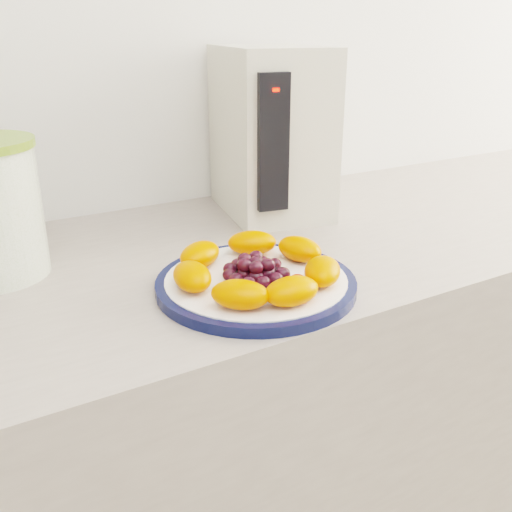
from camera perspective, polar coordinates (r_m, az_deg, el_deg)
counter at (r=1.16m, az=-7.59°, el=-21.58°), size 3.50×0.60×0.90m
cabinet_face at (r=1.18m, az=-7.51°, el=-22.63°), size 3.48×0.58×0.84m
plate_rim at (r=0.80m, az=0.00°, el=-2.80°), size 0.28×0.28×0.01m
plate_face at (r=0.80m, az=0.00°, el=-2.74°), size 0.26×0.26×0.02m
appliance_body at (r=1.11m, az=1.49°, el=12.27°), size 0.22×0.28×0.31m
appliance_panel at (r=0.98m, az=1.71°, el=11.15°), size 0.06×0.03×0.23m
appliance_led at (r=0.96m, az=1.99°, el=16.28°), size 0.01×0.01×0.01m
fruit_plate at (r=0.79m, az=0.21°, el=-1.24°), size 0.24×0.24×0.04m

